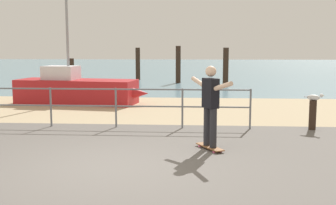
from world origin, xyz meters
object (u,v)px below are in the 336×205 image
object	(u,v)px
sailboat	(81,90)
skateboarder	(210,101)
bollard_short	(313,115)
skateboard	(210,147)
seagull	(314,97)

from	to	relation	value
sailboat	skateboarder	distance (m)	8.09
sailboat	skateboarder	size ratio (longest dim) A/B	3.26
skateboarder	bollard_short	distance (m)	3.54
skateboard	seagull	bearing A→B (deg)	39.96
seagull	skateboard	bearing A→B (deg)	-140.04
sailboat	bollard_short	bearing A→B (deg)	-31.48
sailboat	bollard_short	xyz separation A→B (m)	(7.22, -4.42, -0.14)
skateboard	skateboarder	size ratio (longest dim) A/B	0.48
skateboard	bollard_short	distance (m)	3.50
bollard_short	seagull	xyz separation A→B (m)	(0.02, -0.01, 0.46)
bollard_short	skateboard	bearing A→B (deg)	-139.79
skateboarder	seagull	size ratio (longest dim) A/B	3.57
sailboat	seagull	bearing A→B (deg)	-31.47
sailboat	skateboard	distance (m)	8.09
sailboat	bollard_short	distance (m)	8.46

